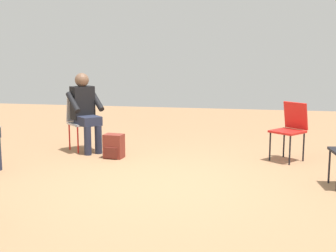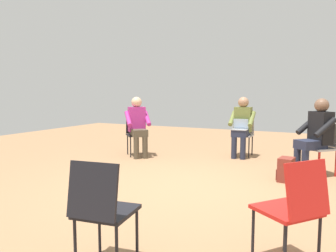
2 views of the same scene
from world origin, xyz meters
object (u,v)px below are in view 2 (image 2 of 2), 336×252
at_px(backpack_near_laptop_user, 286,171).
at_px(chair_southeast, 294,206).
at_px(chair_northwest, 136,132).
at_px(person_in_black, 316,133).
at_px(chair_south, 102,207).
at_px(chair_north, 243,132).
at_px(chair_northeast, 323,144).
at_px(person_in_magenta, 138,123).
at_px(person_with_laptop, 242,124).

bearing_deg(backpack_near_laptop_user, chair_southeast, -82.46).
xyz_separation_m(chair_northwest, person_in_black, (3.50, -0.23, 0.20)).
height_order(chair_south, chair_north, same).
distance_m(chair_southeast, backpack_near_laptop_user, 2.62).
height_order(chair_south, person_in_black, person_in_black).
height_order(chair_northeast, chair_southeast, same).
bearing_deg(chair_northwest, chair_northeast, 134.36).
height_order(chair_south, person_in_magenta, person_in_magenta).
xyz_separation_m(chair_north, person_in_magenta, (-1.95, -1.08, 0.20)).
distance_m(person_in_black, person_in_magenta, 3.38).
distance_m(person_with_laptop, backpack_near_laptop_user, 1.99).
bearing_deg(person_in_black, chair_northwest, 41.52).
relative_size(chair_north, person_in_magenta, 0.69).
xyz_separation_m(chair_northeast, chair_southeast, (-0.14, -3.26, 0.00)).
height_order(chair_southeast, person_with_laptop, person_with_laptop).
xyz_separation_m(chair_north, person_in_black, (1.43, -1.19, 0.20)).
xyz_separation_m(chair_south, backpack_near_laptop_user, (0.92, 3.23, -0.34)).
bearing_deg(chair_southeast, chair_northeast, 35.88).
bearing_deg(chair_south, chair_northwest, 111.37).
bearing_deg(person_with_laptop, chair_north, -90.00).
height_order(chair_southeast, person_in_magenta, person_in_magenta).
relative_size(chair_southeast, chair_northwest, 1.00).
distance_m(person_with_laptop, person_in_magenta, 2.15).
bearing_deg(chair_southeast, person_with_laptop, 57.00).
relative_size(chair_southeast, backpack_near_laptop_user, 2.36).
relative_size(chair_southeast, chair_north, 1.00).
distance_m(chair_southeast, chair_south, 1.42).
relative_size(chair_south, person_in_black, 0.69).
bearing_deg(person_in_magenta, chair_north, 165.05).
relative_size(chair_southeast, person_in_black, 0.69).
xyz_separation_m(chair_southeast, chair_north, (-1.41, 4.33, 0.00)).
height_order(chair_northeast, chair_south, same).
distance_m(chair_north, person_in_magenta, 2.24).
bearing_deg(person_in_black, chair_northeast, -90.00).
distance_m(chair_southeast, person_in_magenta, 4.68).
relative_size(chair_northeast, person_with_laptop, 0.69).
bearing_deg(person_with_laptop, chair_northeast, 148.83).
relative_size(chair_northeast, chair_northwest, 1.00).
height_order(chair_north, backpack_near_laptop_user, chair_north).
relative_size(chair_northwest, person_with_laptop, 0.69).
bearing_deg(chair_south, backpack_near_laptop_user, 66.68).
bearing_deg(chair_south, chair_northeast, 62.93).
height_order(chair_northwest, person_with_laptop, person_with_laptop).
relative_size(chair_northeast, backpack_near_laptop_user, 2.36).
height_order(chair_southeast, chair_northwest, same).
bearing_deg(person_in_black, chair_north, 5.59).
distance_m(chair_south, person_with_laptop, 4.83).
bearing_deg(chair_northeast, chair_southeast, 132.80).
bearing_deg(backpack_near_laptop_user, person_in_magenta, 167.27).
height_order(chair_northeast, chair_northwest, same).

